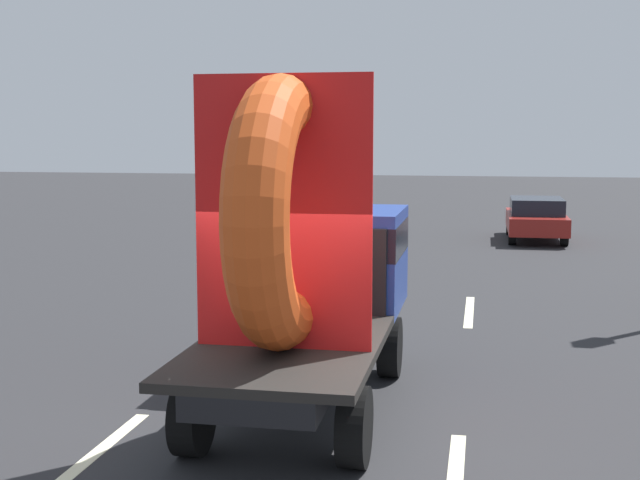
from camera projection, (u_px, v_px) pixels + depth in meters
ground_plane at (299, 434)px, 9.47m from camera, size 120.00×120.00×0.00m
flatbed_truck at (309, 260)px, 10.33m from camera, size 2.02×5.21×3.94m
distant_sedan at (536, 218)px, 26.71m from camera, size 1.75×4.09×1.34m
lane_dash_left_near at (94, 455)px, 8.85m from camera, size 0.16×2.61×0.01m
lane_dash_left_far at (280, 302)px, 16.89m from camera, size 0.16×2.81×0.01m
lane_dash_right_far at (469, 311)px, 16.03m from camera, size 0.16×2.88×0.01m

